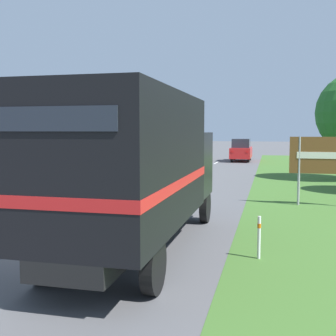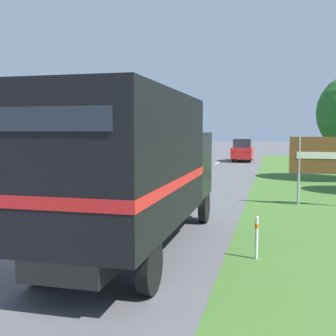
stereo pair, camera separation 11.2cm
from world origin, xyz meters
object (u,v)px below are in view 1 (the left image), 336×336
object	(u,v)px
horse_trailer_truck	(136,166)
lead_car_red_ahead	(241,150)
lead_car_white	(163,161)
highway_sign	(324,157)
delineator_post	(259,236)

from	to	relation	value
horse_trailer_truck	lead_car_red_ahead	size ratio (longest dim) A/B	1.75
lead_car_white	highway_sign	bearing A→B (deg)	-47.13
lead_car_white	delineator_post	bearing A→B (deg)	-68.74
highway_sign	lead_car_white	bearing A→B (deg)	132.87
horse_trailer_truck	delineator_post	xyz separation A→B (m)	(2.77, 0.14, -1.50)
lead_car_white	delineator_post	distance (m)	17.62
horse_trailer_truck	highway_sign	size ratio (longest dim) A/B	2.70
horse_trailer_truck	lead_car_white	bearing A→B (deg)	102.31
lead_car_red_ahead	delineator_post	world-z (taller)	lead_car_red_ahead
lead_car_white	highway_sign	world-z (taller)	highway_sign
lead_car_red_ahead	delineator_post	distance (m)	29.75
horse_trailer_truck	delineator_post	bearing A→B (deg)	2.96
lead_car_white	delineator_post	size ratio (longest dim) A/B	4.44
lead_car_white	delineator_post	world-z (taller)	lead_car_white
highway_sign	delineator_post	bearing A→B (deg)	-106.60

